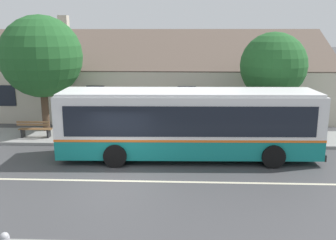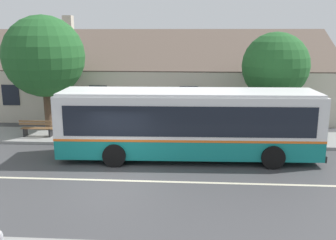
{
  "view_description": "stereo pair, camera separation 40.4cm",
  "coord_description": "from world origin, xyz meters",
  "px_view_note": "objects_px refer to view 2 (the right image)",
  "views": [
    {
      "loc": [
        2.63,
        -13.54,
        5.6
      ],
      "look_at": [
        1.9,
        3.49,
        1.65
      ],
      "focal_mm": 40.0,
      "sensor_mm": 36.0,
      "label": 1
    },
    {
      "loc": [
        3.03,
        -13.52,
        5.6
      ],
      "look_at": [
        1.9,
        3.49,
        1.65
      ],
      "focal_mm": 40.0,
      "sensor_mm": 36.0,
      "label": 2
    }
  ],
  "objects_px": {
    "transit_bus": "(189,122)",
    "street_tree_primary": "(273,68)",
    "bench_down_street": "(126,131)",
    "street_tree_secondary": "(43,59)",
    "bench_by_building": "(37,129)"
  },
  "relations": [
    {
      "from": "transit_bus",
      "to": "street_tree_primary",
      "type": "xyz_separation_m",
      "value": [
        4.47,
        4.05,
        2.13
      ]
    },
    {
      "from": "bench_down_street",
      "to": "street_tree_primary",
      "type": "bearing_deg",
      "value": 10.35
    },
    {
      "from": "transit_bus",
      "to": "bench_down_street",
      "type": "xyz_separation_m",
      "value": [
        -3.36,
        2.62,
        -1.12
      ]
    },
    {
      "from": "street_tree_primary",
      "to": "street_tree_secondary",
      "type": "xyz_separation_m",
      "value": [
        -12.67,
        0.07,
        0.4
      ]
    },
    {
      "from": "transit_bus",
      "to": "street_tree_secondary",
      "type": "bearing_deg",
      "value": 153.32
    },
    {
      "from": "bench_by_building",
      "to": "street_tree_primary",
      "type": "relative_size",
      "value": 0.31
    },
    {
      "from": "street_tree_secondary",
      "to": "bench_by_building",
      "type": "bearing_deg",
      "value": -89.18
    },
    {
      "from": "bench_by_building",
      "to": "bench_down_street",
      "type": "distance_m",
      "value": 4.82
    },
    {
      "from": "bench_by_building",
      "to": "street_tree_primary",
      "type": "height_order",
      "value": "street_tree_primary"
    },
    {
      "from": "bench_down_street",
      "to": "street_tree_primary",
      "type": "distance_m",
      "value": 8.59
    },
    {
      "from": "bench_down_street",
      "to": "street_tree_secondary",
      "type": "relative_size",
      "value": 0.23
    },
    {
      "from": "transit_bus",
      "to": "bench_down_street",
      "type": "height_order",
      "value": "transit_bus"
    },
    {
      "from": "bench_down_street",
      "to": "street_tree_secondary",
      "type": "distance_m",
      "value": 6.24
    },
    {
      "from": "bench_by_building",
      "to": "street_tree_secondary",
      "type": "bearing_deg",
      "value": 90.82
    },
    {
      "from": "street_tree_secondary",
      "to": "transit_bus",
      "type": "bearing_deg",
      "value": -26.68
    }
  ]
}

